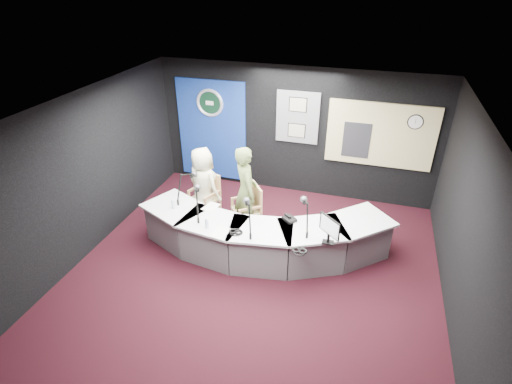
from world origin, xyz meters
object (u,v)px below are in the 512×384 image
(armchair_left, at_px, (204,198))
(person_woman, at_px, (246,191))
(person_man, at_px, (203,185))
(broadcast_desk, at_px, (260,236))
(armchair_right, at_px, (246,210))

(armchair_left, height_order, person_woman, person_woman)
(person_man, xyz_separation_m, person_woman, (0.93, -0.18, 0.11))
(broadcast_desk, xyz_separation_m, armchair_right, (-0.45, 0.60, 0.09))
(broadcast_desk, distance_m, person_man, 1.64)
(broadcast_desk, relative_size, person_woman, 2.55)
(person_man, bearing_deg, person_woman, -167.22)
(broadcast_desk, relative_size, person_man, 2.92)
(broadcast_desk, relative_size, armchair_left, 4.72)
(armchair_left, xyz_separation_m, person_man, (0.00, 0.00, 0.29))
(person_man, bearing_deg, armchair_right, -167.22)
(broadcast_desk, height_order, person_woman, person_woman)
(armchair_left, relative_size, armchair_right, 1.02)
(armchair_left, xyz_separation_m, person_woman, (0.93, -0.18, 0.40))
(broadcast_desk, xyz_separation_m, person_man, (-1.39, 0.78, 0.40))
(armchair_left, relative_size, person_man, 0.62)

